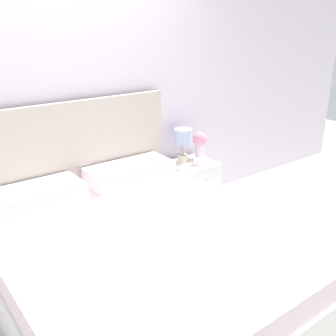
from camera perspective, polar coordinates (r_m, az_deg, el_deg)
The scene contains 7 objects.
ground_plane at distance 3.82m, azimuth -12.94°, elevation -9.55°, with size 12.00×12.00×0.00m, color #BCB7B2.
wall_back at distance 3.43m, azimuth -15.19°, elevation 10.11°, with size 8.00×0.06×2.60m.
bed at distance 2.88m, azimuth -4.69°, elevation -12.84°, with size 1.86×2.20×1.26m.
nightstand at distance 4.09m, azimuth 3.49°, elevation -2.71°, with size 0.45×0.43×0.53m.
table_lamp at distance 3.96m, azimuth 2.19°, elevation 4.10°, with size 0.18×0.18×0.34m.
flower_vase at distance 4.08m, azimuth 4.62°, elevation 3.64°, with size 0.15×0.15×0.28m.
teacup at distance 3.93m, azimuth 4.26°, elevation 0.86°, with size 0.12×0.12×0.07m.
Camera 1 is at (-1.26, -3.07, 1.89)m, focal length 42.00 mm.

